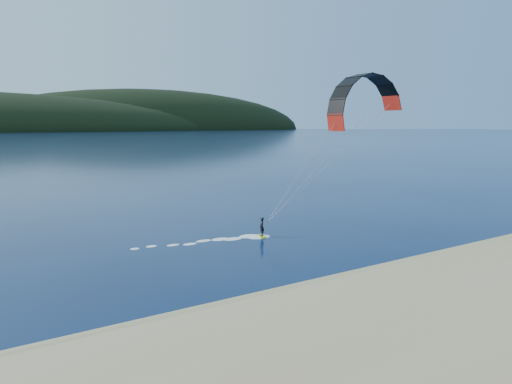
% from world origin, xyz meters
% --- Properties ---
extents(ground, '(1800.00, 1800.00, 0.00)m').
position_xyz_m(ground, '(0.00, 0.00, 0.00)').
color(ground, '#071535').
rests_on(ground, ground).
extents(wet_sand, '(220.00, 2.50, 0.10)m').
position_xyz_m(wet_sand, '(0.00, 4.50, 0.05)').
color(wet_sand, '#978457').
rests_on(wet_sand, ground).
extents(kitesurfer_near, '(22.02, 6.81, 13.18)m').
position_xyz_m(kitesurfer_near, '(15.67, 12.80, 9.65)').
color(kitesurfer_near, '#ADBF16').
rests_on(kitesurfer_near, ground).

